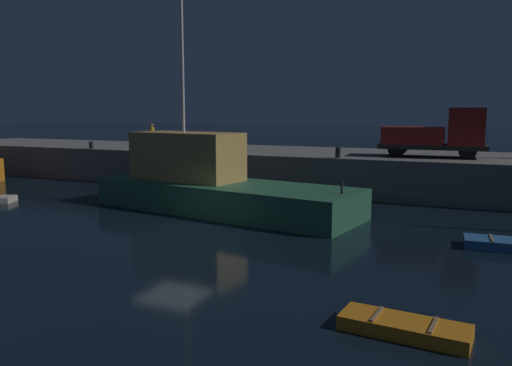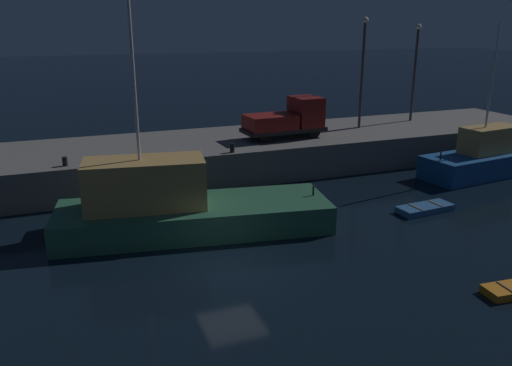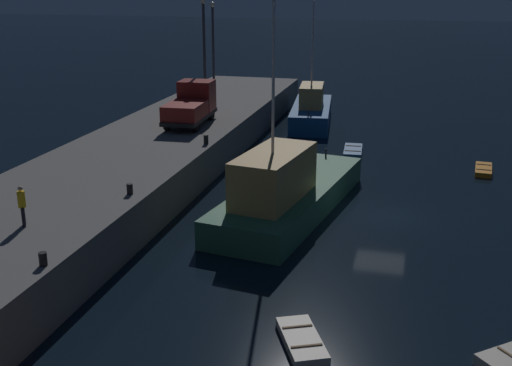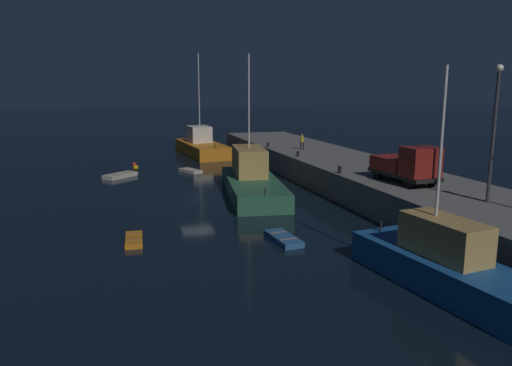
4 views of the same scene
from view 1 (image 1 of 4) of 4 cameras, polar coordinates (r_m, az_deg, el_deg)
name	(u,v)px [view 1 (image 1 of 4)]	position (r m, az deg, el deg)	size (l,w,h in m)	color
ground_plane	(173,234)	(19.80, -9.35, -5.66)	(320.00, 320.00, 0.00)	black
pier_quay	(298,168)	(32.32, 4.72, 1.69)	(59.63, 8.39, 2.20)	slate
fishing_trawler_red	(213,184)	(24.08, -4.94, -0.13)	(13.43, 6.03, 11.44)	#2D6647
dinghy_orange_near	(404,327)	(11.46, 16.40, -15.38)	(2.73, 1.18, 0.35)	orange
utility_truck	(439,134)	(29.30, 20.01, 5.21)	(5.71, 2.53, 2.68)	black
dockworker	(152,134)	(36.14, -11.66, 5.46)	(0.41, 0.41, 1.64)	black
bollard_west	(338,153)	(27.54, 9.25, 3.40)	(0.28, 0.28, 0.56)	black
bollard_central	(91,145)	(35.96, -18.14, 4.10)	(0.28, 0.28, 0.47)	black
bollard_east	(191,148)	(31.68, -7.37, 3.97)	(0.28, 0.28, 0.49)	black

